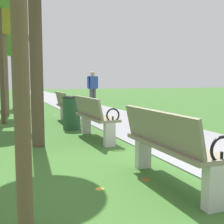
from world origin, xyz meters
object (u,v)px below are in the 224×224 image
(park_bench_2, at_px, (94,117))
(tree_4, at_px, (2,10))
(park_bench_1, at_px, (168,145))
(park_bench_3, at_px, (66,106))
(pedestrian_walking, at_px, (93,87))
(tree_5, at_px, (12,38))
(trash_bin, at_px, (72,113))

(park_bench_2, xyz_separation_m, tree_4, (-1.65, 5.21, 3.15))
(park_bench_1, xyz_separation_m, tree_4, (-1.65, 8.14, 3.15))
(tree_4, bearing_deg, park_bench_3, -55.80)
(pedestrian_walking, bearing_deg, tree_5, 155.14)
(park_bench_2, relative_size, trash_bin, 1.92)
(park_bench_2, relative_size, pedestrian_walking, 1.00)
(park_bench_3, bearing_deg, trash_bin, -96.22)
(park_bench_2, distance_m, pedestrian_walking, 7.02)
(park_bench_2, distance_m, park_bench_3, 2.79)
(park_bench_1, bearing_deg, tree_5, 96.47)
(trash_bin, bearing_deg, tree_5, 99.34)
(park_bench_2, relative_size, park_bench_3, 1.00)
(park_bench_1, height_order, trash_bin, park_bench_1)
(park_bench_1, xyz_separation_m, trash_bin, (-0.15, 4.36, -0.06))
(park_bench_2, bearing_deg, pedestrian_walking, 73.29)
(park_bench_3, bearing_deg, park_bench_1, -90.00)
(park_bench_1, relative_size, park_bench_3, 1.00)
(park_bench_3, height_order, tree_4, tree_4)
(park_bench_3, xyz_separation_m, tree_5, (-1.26, 5.44, 2.62))
(park_bench_3, distance_m, trash_bin, 1.36)
(park_bench_1, distance_m, park_bench_2, 2.92)
(park_bench_2, distance_m, trash_bin, 1.44)
(park_bench_1, relative_size, tree_4, 0.35)
(trash_bin, bearing_deg, pedestrian_walking, 67.72)
(park_bench_2, height_order, pedestrian_walking, pedestrian_walking)
(pedestrian_walking, bearing_deg, park_bench_1, -101.81)
(park_bench_2, height_order, trash_bin, park_bench_2)
(pedestrian_walking, bearing_deg, trash_bin, -112.28)
(pedestrian_walking, relative_size, trash_bin, 1.93)
(park_bench_3, xyz_separation_m, trash_bin, (-0.15, -1.35, -0.06))
(park_bench_1, distance_m, park_bench_3, 5.71)
(tree_4, distance_m, tree_5, 3.09)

